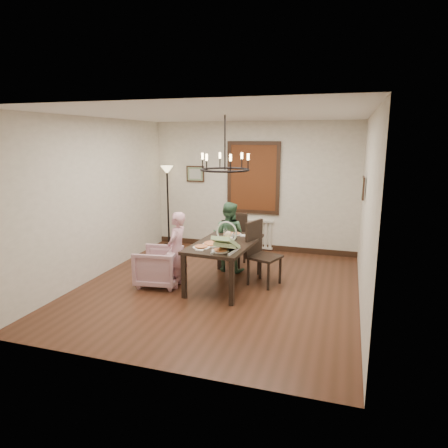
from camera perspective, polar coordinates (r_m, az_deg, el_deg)
The scene contains 17 objects.
room_shell at distance 6.73m, azimuth 0.08°, elevation 3.25°, with size 4.51×5.00×2.81m.
dining_table at distance 6.65m, azimuth 0.13°, elevation -3.31°, with size 1.01×1.66×0.75m.
chair_far at distance 7.78m, azimuth 1.31°, elevation -2.26°, with size 0.45×0.45×1.01m, color black, non-canonical shape.
chair_right at distance 6.76m, azimuth 5.83°, elevation -4.20°, with size 0.48×0.48×1.09m, color black, non-canonical shape.
armchair at distance 6.87m, azimuth -9.33°, elevation -6.01°, with size 0.69×0.71×0.64m, color #C899A3.
elderly_woman at distance 6.68m, azimuth -6.69°, elevation -4.59°, with size 0.38×0.25×1.05m, color #D193A4.
seated_man at distance 7.44m, azimuth 0.65°, elevation -2.65°, with size 0.53×0.41×1.08m, color #3F6A49.
baby_bouncer at distance 6.05m, azimuth 0.26°, elevation -2.49°, with size 0.36×0.48×0.32m, color #B2DA96, non-canonical shape.
salad_bowl at distance 6.65m, azimuth 0.12°, elevation -2.23°, with size 0.30×0.30×0.07m, color white.
pizza_platter at distance 6.44m, azimuth -1.59°, elevation -2.86°, with size 0.33×0.33×0.04m, color tan.
drinking_glass at distance 6.74m, azimuth 0.56°, elevation -1.72°, with size 0.07×0.07×0.14m, color silver.
window_blinds at distance 8.71m, azimuth 4.21°, elevation 6.59°, with size 1.00×0.03×1.40m, color #602C13.
radiator at distance 8.94m, azimuth 4.11°, elevation -1.40°, with size 0.92×0.12×0.62m, color silver, non-canonical shape.
picture_back at distance 9.12m, azimuth -4.12°, elevation 7.16°, with size 0.42×0.03×0.36m, color black.
picture_right at distance 6.93m, azimuth 19.26°, elevation 4.91°, with size 0.42×0.03×0.36m, color black.
floor_lamp at distance 9.14m, azimuth -8.00°, elevation 2.34°, with size 0.30×0.30×1.80m, color black, non-canonical shape.
chandelier at distance 6.43m, azimuth 0.13°, elevation 7.76°, with size 0.80×0.80×0.04m, color black.
Camera 1 is at (1.98, -5.98, 2.45)m, focal length 32.00 mm.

